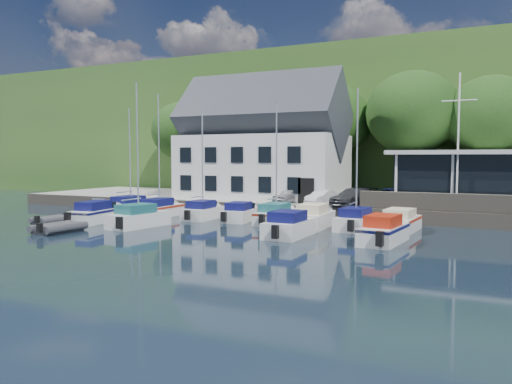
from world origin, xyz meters
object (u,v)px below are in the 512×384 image
boat_r1_0 (130,157)px  boat_r2_4 (384,229)px  boat_r1_3 (240,211)px  boat_r2_1 (138,156)px  boat_r1_5 (314,215)px  car_dgrey (353,197)px  flagpole (458,142)px  car_silver (290,195)px  car_white (322,197)px  dinghy_1 (58,226)px  boat_r1_2 (202,161)px  boat_r1_6 (357,161)px  boat_r1_7 (400,220)px  boat_r2_3 (289,224)px  harbor_building (263,149)px  boat_r2_0 (96,212)px  boat_r1_4 (276,161)px  car_blue (389,196)px  club_pavilion (485,179)px  dinghy_0 (52,219)px  boat_r1_1 (159,159)px

boat_r1_0 → boat_r2_4: 21.92m
boat_r1_3 → boat_r2_1: (-4.65, -5.61, 4.00)m
boat_r2_4 → boat_r1_5: bearing=147.8°
car_dgrey → flagpole: flagpole is taller
car_silver → car_dgrey: bearing=13.9°
car_white → dinghy_1: 18.87m
boat_r2_1 → boat_r2_4: 16.32m
boat_r1_2 → boat_r1_6: bearing=-3.7°
boat_r1_7 → boat_r2_3: (-5.49, -4.89, 0.05)m
boat_r1_6 → dinghy_1: boat_r1_6 is taller
flagpole → boat_r1_5: flagpole is taller
harbor_building → boat_r2_0: (-6.72, -13.60, -4.59)m
boat_r1_3 → boat_r1_4: (2.85, -0.03, 3.68)m
car_blue → boat_r1_6: boat_r1_6 is taller
car_white → boat_r1_5: car_white is taller
car_dgrey → boat_r1_0: (-16.86, -4.83, 2.98)m
club_pavilion → boat_r1_7: (-4.62, -8.29, -2.34)m
boat_r1_4 → boat_r2_0: (-11.66, -4.99, -3.61)m
car_silver → boat_r2_4: (9.20, -9.86, -0.81)m
car_blue → boat_r1_7: 6.60m
boat_r2_4 → dinghy_1: boat_r2_4 is taller
boat_r1_0 → car_white: bearing=21.6°
harbor_building → dinghy_1: bearing=-107.0°
boat_r2_3 → boat_r1_3: bearing=139.9°
boat_r1_5 → dinghy_0: size_ratio=2.15×
boat_r1_3 → boat_r1_6: boat_r1_6 is taller
boat_r1_6 → boat_r2_3: boat_r1_6 is taller
boat_r1_5 → boat_r2_0: bearing=-165.6°
flagpole → boat_r1_6: size_ratio=1.06×
boat_r1_2 → boat_r2_1: boat_r2_1 is taller
boat_r2_3 → dinghy_0: (-17.17, -1.54, -0.44)m
boat_r1_1 → boat_r1_4: boat_r1_1 is taller
dinghy_1 → boat_r1_3: bearing=55.2°
boat_r1_5 → boat_r2_3: 4.28m
boat_r1_2 → dinghy_0: (-8.38, -6.44, -3.97)m
car_white → flagpole: size_ratio=0.36×
car_dgrey → boat_r1_6: size_ratio=0.51×
car_blue → boat_r1_3: (-9.46, -6.07, -0.99)m
boat_r1_2 → boat_r1_6: boat_r1_6 is taller
boat_r1_7 → boat_r2_0: 20.66m
boat_r1_7 → boat_r2_4: bearing=-86.5°
boat_r1_1 → dinghy_1: (-0.88, -9.15, -4.06)m
car_blue → boat_r1_3: size_ratio=0.77×
boat_r1_2 → boat_r1_5: 9.55m
harbor_building → boat_r2_4: harbor_building is taller
car_white → dinghy_0: bearing=-130.6°
boat_r2_3 → dinghy_1: (-13.42, -4.46, -0.39)m
flagpole → boat_r2_0: flagpole is taller
boat_r1_1 → car_silver: bearing=31.6°
car_dgrey → boat_r1_3: car_dgrey is taller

